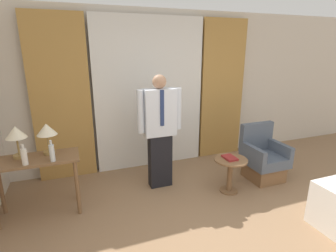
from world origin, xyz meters
TOP-DOWN VIEW (x-y plane):
  - wall_back at (0.00, 2.71)m, footprint 10.00×0.06m
  - curtain_sheer_center at (0.00, 2.58)m, footprint 1.91×0.06m
  - curtain_drape_left at (-1.43, 2.58)m, footprint 0.88×0.06m
  - curtain_drape_right at (1.43, 2.58)m, footprint 0.88×0.06m
  - desk at (-1.78, 1.61)m, footprint 1.03×0.47m
  - table_lamp_left at (-1.95, 1.70)m, footprint 0.24×0.24m
  - table_lamp_right at (-1.61, 1.70)m, footprint 0.24×0.24m
  - bottle_near_edge at (-1.56, 1.44)m, footprint 0.06×0.06m
  - bottle_by_lamp at (-1.86, 1.45)m, footprint 0.07×0.07m
  - person at (-0.11, 1.78)m, footprint 0.67×0.22m
  - armchair at (1.54, 1.42)m, footprint 0.59×0.60m
  - side_table at (0.79, 1.23)m, footprint 0.48×0.48m
  - book at (0.78, 1.24)m, footprint 0.16×0.22m

SIDE VIEW (x-z plane):
  - armchair at x=1.54m, z-range -0.12..0.77m
  - side_table at x=0.79m, z-range 0.09..0.62m
  - book at x=0.78m, z-range 0.52..0.55m
  - desk at x=-1.78m, z-range 0.24..1.01m
  - bottle_by_lamp at x=-1.86m, z-range 0.75..1.00m
  - bottle_near_edge at x=-1.56m, z-range 0.75..1.01m
  - person at x=-0.11m, z-range 0.07..1.78m
  - table_lamp_left at x=-1.95m, z-range 0.87..1.27m
  - table_lamp_right at x=-1.61m, z-range 0.87..1.27m
  - curtain_sheer_center at x=0.00m, z-range 0.00..2.58m
  - curtain_drape_left at x=-1.43m, z-range 0.00..2.58m
  - curtain_drape_right at x=1.43m, z-range 0.00..2.58m
  - wall_back at x=0.00m, z-range 0.00..2.70m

